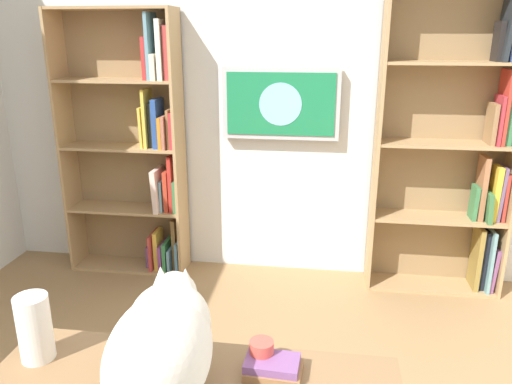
{
  "coord_description": "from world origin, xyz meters",
  "views": [
    {
      "loc": [
        -0.35,
        1.43,
        1.81
      ],
      "look_at": [
        0.02,
        -1.13,
        0.98
      ],
      "focal_mm": 34.62,
      "sensor_mm": 36.0,
      "label": 1
    }
  ],
  "objects_px": {
    "bookshelf_left": "(461,148)",
    "paper_towel_roll": "(35,328)",
    "coffee_mug": "(262,354)",
    "cat": "(163,344)",
    "desk_book_stack": "(273,367)",
    "wall_mounted_tv": "(281,104)",
    "bookshelf_right": "(139,150)"
  },
  "relations": [
    {
      "from": "bookshelf_left",
      "to": "desk_book_stack",
      "type": "xyz_separation_m",
      "value": [
        1.07,
        2.18,
        -0.27
      ]
    },
    {
      "from": "bookshelf_right",
      "to": "coffee_mug",
      "type": "height_order",
      "value": "bookshelf_right"
    },
    {
      "from": "bookshelf_left",
      "to": "coffee_mug",
      "type": "relative_size",
      "value": 22.7
    },
    {
      "from": "paper_towel_roll",
      "to": "desk_book_stack",
      "type": "relative_size",
      "value": 1.23
    },
    {
      "from": "coffee_mug",
      "to": "bookshelf_right",
      "type": "bearing_deg",
      "value": -60.26
    },
    {
      "from": "cat",
      "to": "coffee_mug",
      "type": "distance_m",
      "value": 0.35
    },
    {
      "from": "bookshelf_left",
      "to": "wall_mounted_tv",
      "type": "height_order",
      "value": "bookshelf_left"
    },
    {
      "from": "coffee_mug",
      "to": "cat",
      "type": "bearing_deg",
      "value": 32.99
    },
    {
      "from": "wall_mounted_tv",
      "to": "desk_book_stack",
      "type": "distance_m",
      "value": 2.33
    },
    {
      "from": "wall_mounted_tv",
      "to": "cat",
      "type": "relative_size",
      "value": 1.46
    },
    {
      "from": "bookshelf_right",
      "to": "paper_towel_roll",
      "type": "xyz_separation_m",
      "value": [
        -0.47,
        2.2,
        -0.09
      ]
    },
    {
      "from": "coffee_mug",
      "to": "desk_book_stack",
      "type": "height_order",
      "value": "coffee_mug"
    },
    {
      "from": "bookshelf_right",
      "to": "cat",
      "type": "distance_m",
      "value": 2.5
    },
    {
      "from": "bookshelf_right",
      "to": "desk_book_stack",
      "type": "height_order",
      "value": "bookshelf_right"
    },
    {
      "from": "bookshelf_left",
      "to": "cat",
      "type": "xyz_separation_m",
      "value": [
        1.37,
        2.32,
        -0.11
      ]
    },
    {
      "from": "wall_mounted_tv",
      "to": "cat",
      "type": "bearing_deg",
      "value": 87.27
    },
    {
      "from": "bookshelf_right",
      "to": "cat",
      "type": "xyz_separation_m",
      "value": [
        -0.96,
        2.32,
        -0.03
      ]
    },
    {
      "from": "paper_towel_roll",
      "to": "coffee_mug",
      "type": "relative_size",
      "value": 2.41
    },
    {
      "from": "bookshelf_right",
      "to": "wall_mounted_tv",
      "type": "relative_size",
      "value": 2.34
    },
    {
      "from": "desk_book_stack",
      "to": "paper_towel_roll",
      "type": "bearing_deg",
      "value": 1.94
    },
    {
      "from": "bookshelf_right",
      "to": "coffee_mug",
      "type": "bearing_deg",
      "value": 119.74
    },
    {
      "from": "bookshelf_right",
      "to": "desk_book_stack",
      "type": "xyz_separation_m",
      "value": [
        -1.26,
        2.17,
        -0.18
      ]
    },
    {
      "from": "bookshelf_left",
      "to": "paper_towel_roll",
      "type": "height_order",
      "value": "bookshelf_left"
    },
    {
      "from": "bookshelf_right",
      "to": "cat",
      "type": "relative_size",
      "value": 3.42
    },
    {
      "from": "wall_mounted_tv",
      "to": "paper_towel_roll",
      "type": "height_order",
      "value": "wall_mounted_tv"
    },
    {
      "from": "cat",
      "to": "coffee_mug",
      "type": "height_order",
      "value": "cat"
    },
    {
      "from": "desk_book_stack",
      "to": "cat",
      "type": "bearing_deg",
      "value": 24.73
    },
    {
      "from": "bookshelf_left",
      "to": "bookshelf_right",
      "type": "xyz_separation_m",
      "value": [
        2.33,
        0.0,
        -0.08
      ]
    },
    {
      "from": "cat",
      "to": "coffee_mug",
      "type": "bearing_deg",
      "value": -147.01
    },
    {
      "from": "bookshelf_right",
      "to": "coffee_mug",
      "type": "distance_m",
      "value": 2.47
    },
    {
      "from": "bookshelf_right",
      "to": "cat",
      "type": "bearing_deg",
      "value": 112.42
    },
    {
      "from": "cat",
      "to": "desk_book_stack",
      "type": "distance_m",
      "value": 0.37
    }
  ]
}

